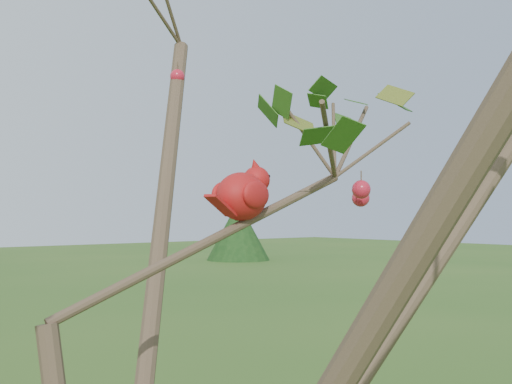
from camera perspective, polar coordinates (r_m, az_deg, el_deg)
crabapple_tree at (r=0.98m, az=-11.23°, el=-2.00°), size 2.35×2.05×2.95m
cardinal at (r=1.22m, az=-1.11°, el=-0.18°), size 0.19×0.12×0.13m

